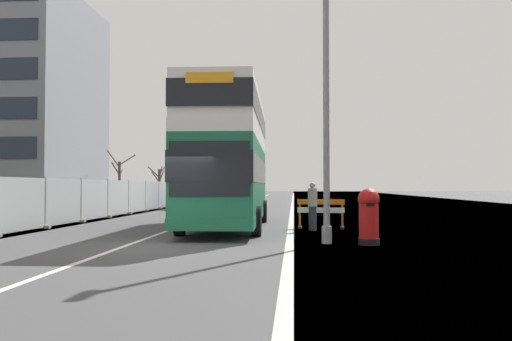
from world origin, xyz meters
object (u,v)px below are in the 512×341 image
double_decker_bus (229,159)px  pedestrian_at_kerb (313,206)px  lamppost_foreground (326,105)px  roadworks_barrier (321,210)px  car_oncoming_near (192,196)px  car_receding_mid (205,193)px  red_pillar_postbox (369,214)px

double_decker_bus → pedestrian_at_kerb: 3.88m
lamppost_foreground → roadworks_barrier: bearing=88.8°
lamppost_foreground → car_oncoming_near: 23.08m
double_decker_bus → car_receding_mid: (-5.06, 23.96, -1.73)m
double_decker_bus → roadworks_barrier: size_ratio=6.23×
double_decker_bus → lamppost_foreground: 6.56m
car_oncoming_near → lamppost_foreground: bearing=-69.2°
car_receding_mid → car_oncoming_near: bearing=-86.7°
red_pillar_postbox → lamppost_foreground: bearing=168.7°
double_decker_bus → lamppost_foreground: lamppost_foreground is taller
car_receding_mid → pedestrian_at_kerb: car_receding_mid is taller
roadworks_barrier → red_pillar_postbox: bearing=-79.2°
double_decker_bus → car_receding_mid: size_ratio=2.54×
double_decker_bus → car_oncoming_near: double_decker_bus is taller
car_receding_mid → pedestrian_at_kerb: 26.33m
lamppost_foreground → car_oncoming_near: lamppost_foreground is taller
double_decker_bus → car_oncoming_near: 16.73m
double_decker_bus → pedestrian_at_kerb: bearing=-17.3°
red_pillar_postbox → pedestrian_at_kerb: size_ratio=0.89×
double_decker_bus → roadworks_barrier: bearing=-2.4°
roadworks_barrier → car_receding_mid: (-8.68, 24.11, 0.28)m
lamppost_foreground → red_pillar_postbox: (1.16, -0.23, -3.12)m
red_pillar_postbox → double_decker_bus: bearing=129.6°
lamppost_foreground → pedestrian_at_kerb: size_ratio=4.74×
red_pillar_postbox → car_receding_mid: 31.15m
red_pillar_postbox → roadworks_barrier: (-1.05, 5.49, -0.15)m
lamppost_foreground → car_oncoming_near: size_ratio=2.14×
lamppost_foreground → pedestrian_at_kerb: bearing=93.2°
roadworks_barrier → pedestrian_at_kerb: bearing=-112.1°
double_decker_bus → lamppost_foreground: bearing=-57.0°
red_pillar_postbox → car_receding_mid: size_ratio=0.36×
roadworks_barrier → pedestrian_at_kerb: (-0.35, -0.87, 0.18)m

